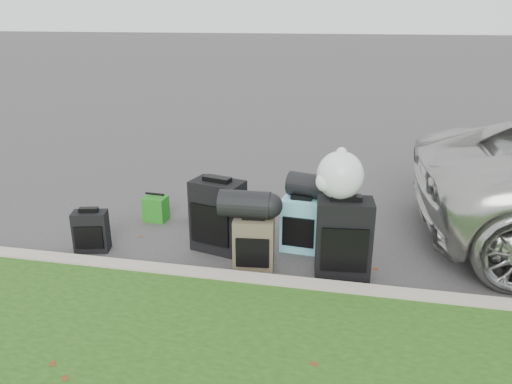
% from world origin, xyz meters
% --- Properties ---
extents(ground, '(120.00, 120.00, 0.00)m').
position_xyz_m(ground, '(0.00, 0.00, 0.00)').
color(ground, '#383535').
rests_on(ground, ground).
extents(curb, '(120.00, 0.18, 0.15)m').
position_xyz_m(curb, '(0.00, -1.00, 0.07)').
color(curb, '#9E937F').
rests_on(curb, ground).
extents(suitcase_small_black, '(0.40, 0.28, 0.45)m').
position_xyz_m(suitcase_small_black, '(-1.78, -0.52, 0.23)').
color(suitcase_small_black, black).
rests_on(suitcase_small_black, ground).
extents(suitcase_large_black_left, '(0.61, 0.45, 0.79)m').
position_xyz_m(suitcase_large_black_left, '(-0.44, -0.21, 0.39)').
color(suitcase_large_black_left, black).
rests_on(suitcase_large_black_left, ground).
extents(suitcase_olive, '(0.42, 0.29, 0.55)m').
position_xyz_m(suitcase_olive, '(0.04, -0.58, 0.28)').
color(suitcase_olive, '#423B2B').
rests_on(suitcase_olive, ground).
extents(suitcase_teal, '(0.43, 0.28, 0.59)m').
position_xyz_m(suitcase_teal, '(0.45, -0.05, 0.30)').
color(suitcase_teal, '#589CB3').
rests_on(suitcase_teal, ground).
extents(suitcase_large_black_right, '(0.56, 0.37, 0.80)m').
position_xyz_m(suitcase_large_black_right, '(0.92, -0.52, 0.40)').
color(suitcase_large_black_right, black).
rests_on(suitcase_large_black_right, ground).
extents(tote_green, '(0.29, 0.24, 0.31)m').
position_xyz_m(tote_green, '(-1.42, 0.41, 0.16)').
color(tote_green, '#1F791A').
rests_on(tote_green, ground).
extents(tote_navy, '(0.32, 0.27, 0.30)m').
position_xyz_m(tote_navy, '(-0.85, 0.51, 0.15)').
color(tote_navy, navy).
rests_on(tote_navy, ground).
extents(duffel_left, '(0.51, 0.29, 0.27)m').
position_xyz_m(duffel_left, '(-0.06, -0.54, 0.69)').
color(duffel_left, black).
rests_on(duffel_left, suitcase_olive).
extents(duffel_right, '(0.52, 0.37, 0.26)m').
position_xyz_m(duffel_right, '(0.52, 0.05, 0.72)').
color(duffel_right, black).
rests_on(duffel_right, suitcase_teal).
extents(trash_bag, '(0.45, 0.45, 0.45)m').
position_xyz_m(trash_bag, '(0.85, -0.46, 1.02)').
color(trash_bag, silver).
rests_on(trash_bag, suitcase_large_black_right).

